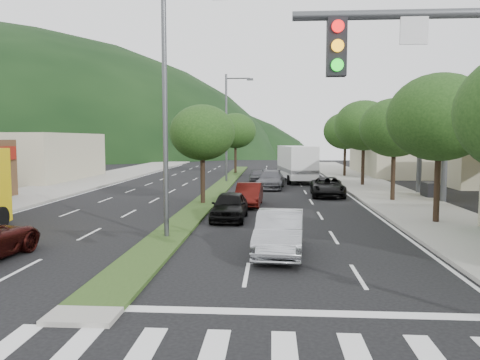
# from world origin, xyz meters

# --- Properties ---
(ground) EXTENTS (160.00, 160.00, 0.00)m
(ground) POSITION_xyz_m (0.00, 0.00, 0.00)
(ground) COLOR black
(ground) RESTS_ON ground
(sidewalk_right) EXTENTS (5.00, 90.00, 0.15)m
(sidewalk_right) POSITION_xyz_m (12.50, 25.00, 0.07)
(sidewalk_right) COLOR gray
(sidewalk_right) RESTS_ON ground
(sidewalk_left) EXTENTS (6.00, 90.00, 0.15)m
(sidewalk_left) POSITION_xyz_m (-13.00, 25.00, 0.07)
(sidewalk_left) COLOR gray
(sidewalk_left) RESTS_ON ground
(median) EXTENTS (1.60, 56.00, 0.12)m
(median) POSITION_xyz_m (0.00, 28.00, 0.06)
(median) COLOR #263E16
(median) RESTS_ON ground
(crosswalk) EXTENTS (19.00, 2.20, 0.01)m
(crosswalk) POSITION_xyz_m (0.00, -2.00, 0.01)
(crosswalk) COLOR silver
(crosswalk) RESTS_ON ground
(bldg_left_far) EXTENTS (9.00, 14.00, 4.60)m
(bldg_left_far) POSITION_xyz_m (-19.00, 34.00, 2.30)
(bldg_left_far) COLOR #B1AB8C
(bldg_left_far) RESTS_ON ground
(bldg_right_far) EXTENTS (10.00, 16.00, 5.20)m
(bldg_right_far) POSITION_xyz_m (19.50, 44.00, 2.60)
(bldg_right_far) COLOR #B1AB8C
(bldg_right_far) RESTS_ON ground
(tree_r_b) EXTENTS (4.80, 4.80, 6.94)m
(tree_r_b) POSITION_xyz_m (12.00, 12.00, 5.04)
(tree_r_b) COLOR black
(tree_r_b) RESTS_ON sidewalk_right
(tree_r_c) EXTENTS (4.40, 4.40, 6.48)m
(tree_r_c) POSITION_xyz_m (12.00, 20.00, 4.75)
(tree_r_c) COLOR black
(tree_r_c) RESTS_ON sidewalk_right
(tree_r_d) EXTENTS (5.00, 5.00, 7.17)m
(tree_r_d) POSITION_xyz_m (12.00, 30.00, 5.18)
(tree_r_d) COLOR black
(tree_r_d) RESTS_ON sidewalk_right
(tree_r_e) EXTENTS (4.60, 4.60, 6.71)m
(tree_r_e) POSITION_xyz_m (12.00, 40.00, 4.89)
(tree_r_e) COLOR black
(tree_r_e) RESTS_ON sidewalk_right
(tree_med_near) EXTENTS (4.00, 4.00, 6.02)m
(tree_med_near) POSITION_xyz_m (0.00, 18.00, 4.43)
(tree_med_near) COLOR black
(tree_med_near) RESTS_ON median
(tree_med_far) EXTENTS (4.80, 4.80, 6.94)m
(tree_med_far) POSITION_xyz_m (0.00, 44.00, 5.01)
(tree_med_far) COLOR black
(tree_med_far) RESTS_ON median
(streetlight_near) EXTENTS (2.60, 0.25, 10.00)m
(streetlight_near) POSITION_xyz_m (0.21, 8.00, 5.58)
(streetlight_near) COLOR #47494C
(streetlight_near) RESTS_ON ground
(streetlight_mid) EXTENTS (2.60, 0.25, 10.00)m
(streetlight_mid) POSITION_xyz_m (0.21, 33.00, 5.58)
(streetlight_mid) COLOR #47494C
(streetlight_mid) RESTS_ON ground
(sedan_silver) EXTENTS (1.92, 4.67, 1.50)m
(sedan_silver) POSITION_xyz_m (4.53, 5.84, 0.75)
(sedan_silver) COLOR #9B9EA2
(sedan_silver) RESTS_ON ground
(car_queue_a) EXTENTS (1.77, 4.18, 1.41)m
(car_queue_a) POSITION_xyz_m (2.14, 12.65, 0.70)
(car_queue_a) COLOR black
(car_queue_a) RESTS_ON ground
(car_queue_b) EXTENTS (2.52, 5.23, 1.47)m
(car_queue_b) POSITION_xyz_m (4.18, 27.65, 0.73)
(car_queue_b) COLOR #55555B
(car_queue_b) RESTS_ON ground
(car_queue_c) EXTENTS (1.63, 4.25, 1.38)m
(car_queue_c) POSITION_xyz_m (2.87, 17.65, 0.69)
(car_queue_c) COLOR #410E0A
(car_queue_c) RESTS_ON ground
(car_queue_d) EXTENTS (2.48, 5.01, 1.36)m
(car_queue_d) POSITION_xyz_m (8.18, 22.65, 0.68)
(car_queue_d) COLOR black
(car_queue_d) RESTS_ON ground
(car_queue_e) EXTENTS (1.53, 3.64, 1.23)m
(car_queue_e) POSITION_xyz_m (2.90, 32.65, 0.62)
(car_queue_e) COLOR #46464B
(car_queue_e) RESTS_ON ground
(car_queue_f) EXTENTS (2.21, 4.33, 1.20)m
(car_queue_f) POSITION_xyz_m (7.95, 41.81, 0.60)
(car_queue_f) COLOR black
(car_queue_f) RESTS_ON ground
(motorhome) EXTENTS (3.69, 9.01, 3.36)m
(motorhome) POSITION_xyz_m (6.58, 34.37, 1.79)
(motorhome) COLOR silver
(motorhome) RESTS_ON ground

